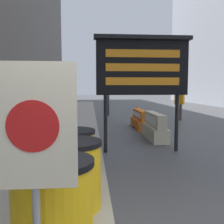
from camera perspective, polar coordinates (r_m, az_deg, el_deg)
name	(u,v)px	position (r m, az deg, el deg)	size (l,w,h in m)	color
barrel_drum_foreground	(53,204)	(2.76, -12.79, -19.02)	(0.82, 0.82, 0.89)	yellow
barrel_drum_middle	(71,174)	(3.58, -8.95, -13.21)	(0.82, 0.82, 0.89)	yellow
barrel_drum_back	(71,157)	(4.43, -9.01, -9.55)	(0.82, 0.82, 0.89)	yellow
warning_sign	(34,139)	(2.05, -16.66, -5.70)	(0.65, 0.08, 1.77)	gray
message_board	(142,67)	(7.07, 6.57, 9.71)	(2.55, 0.36, 3.08)	black
jersey_barrier_cream	(155,128)	(8.96, 9.29, -3.38)	(0.51, 1.89, 0.89)	beige
jersey_barrier_orange_near	(141,120)	(11.36, 6.29, -1.75)	(0.57, 2.04, 0.78)	orange
traffic_cone_near	(136,113)	(14.31, 5.19, -0.31)	(0.39, 0.39, 0.69)	black
traffic_cone_mid	(137,112)	(14.86, 5.40, 0.05)	(0.43, 0.43, 0.77)	black
traffic_cone_far	(138,120)	(11.39, 5.69, -1.82)	(0.37, 0.37, 0.67)	black
traffic_light_near_curb	(108,62)	(16.37, -0.77, 10.78)	(0.28, 0.44, 4.58)	#2D2D30
pedestrian_worker	(179,101)	(14.41, 14.48, 2.39)	(0.53, 0.50, 1.76)	#514C42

